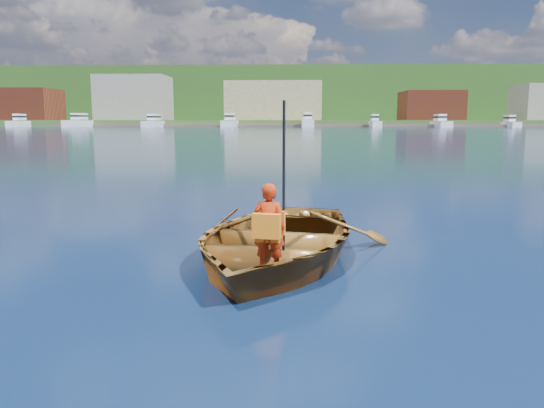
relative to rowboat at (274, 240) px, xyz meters
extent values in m
plane|color=#132A44|center=(-0.21, 0.33, -0.30)|extent=(600.00, 600.00, 0.00)
imported|color=brown|center=(0.00, 0.00, 0.00)|extent=(3.93, 4.89, 0.90)
imported|color=red|center=(-0.04, -0.91, 0.35)|extent=(0.45, 0.34, 1.11)
cube|color=orange|center=(-0.06, -1.03, 0.40)|extent=(0.35, 0.17, 0.30)
cube|color=orange|center=(-0.01, -0.79, 0.40)|extent=(0.35, 0.15, 0.30)
cube|color=orange|center=(-0.04, -0.91, 0.22)|extent=(0.34, 0.28, 0.05)
cylinder|color=black|center=(0.14, -0.80, 0.84)|extent=(0.04, 0.04, 2.09)
cube|color=#345525|center=(-0.21, 190.33, 0.70)|extent=(400.00, 80.00, 2.00)
cube|color=#284719|center=(-0.21, 240.33, 10.70)|extent=(400.00, 100.00, 22.00)
cube|color=brown|center=(-5.23, 148.33, 0.10)|extent=(159.95, 13.71, 0.80)
cube|color=brown|center=(-90.21, 165.33, 6.70)|extent=(28.00, 16.00, 10.00)
cube|color=gray|center=(-50.21, 165.33, 8.70)|extent=(22.00, 16.00, 14.00)
cube|color=#99845F|center=(-5.21, 165.33, 7.70)|extent=(30.00, 16.00, 12.00)
cube|color=brown|center=(44.79, 165.33, 6.20)|extent=(18.00, 16.00, 9.00)
cube|color=white|center=(-77.56, 143.33, 0.48)|extent=(2.68, 9.56, 1.96)
cube|color=white|center=(-77.56, 144.29, 2.56)|extent=(1.87, 4.30, 1.80)
cube|color=black|center=(-77.56, 144.29, 2.66)|extent=(1.93, 4.49, 0.50)
cube|color=white|center=(-60.28, 143.33, 0.57)|extent=(3.85, 13.75, 2.16)
cube|color=white|center=(-60.28, 144.71, 2.76)|extent=(2.70, 6.19, 1.80)
cube|color=black|center=(-60.28, 144.71, 2.86)|extent=(2.77, 6.46, 0.50)
cube|color=white|center=(-38.71, 143.33, 0.47)|extent=(3.55, 12.69, 1.92)
cube|color=white|center=(-38.71, 144.60, 2.52)|extent=(2.49, 5.71, 1.80)
cube|color=black|center=(-38.71, 144.60, 2.62)|extent=(2.56, 5.96, 0.50)
cube|color=white|center=(-16.86, 143.33, 0.54)|extent=(3.70, 13.21, 2.11)
cube|color=white|center=(-16.86, 144.66, 2.71)|extent=(2.59, 5.95, 1.80)
cube|color=black|center=(-16.86, 144.66, 2.81)|extent=(2.66, 6.21, 0.50)
cube|color=white|center=(5.07, 143.33, 0.61)|extent=(3.24, 11.57, 2.28)
cube|color=white|center=(5.07, 144.49, 2.88)|extent=(2.27, 5.21, 1.80)
cube|color=black|center=(5.07, 144.49, 2.98)|extent=(2.33, 5.44, 0.50)
cube|color=white|center=(23.87, 143.33, 0.45)|extent=(2.61, 9.32, 1.87)
cube|color=white|center=(23.87, 144.27, 2.47)|extent=(1.83, 4.19, 1.80)
cube|color=black|center=(23.87, 144.27, 2.57)|extent=(1.88, 4.38, 0.50)
cube|color=white|center=(42.16, 143.33, 0.44)|extent=(3.32, 11.85, 1.84)
cube|color=white|center=(42.16, 144.52, 2.44)|extent=(2.32, 5.33, 1.80)
cube|color=black|center=(42.16, 144.52, 2.54)|extent=(2.39, 5.57, 0.50)
cube|color=white|center=(61.29, 143.33, 0.35)|extent=(2.55, 9.10, 1.62)
cube|color=white|center=(61.29, 144.24, 2.22)|extent=(1.78, 4.09, 1.80)
cube|color=black|center=(61.29, 144.24, 2.32)|extent=(1.83, 4.28, 0.50)
cylinder|color=#382314|center=(-51.10, 251.41, 15.24)|extent=(0.80, 0.80, 2.65)
sphere|color=#1C5F18|center=(-51.10, 251.41, 18.77)|extent=(4.94, 4.94, 4.94)
cylinder|color=#382314|center=(28.50, 264.13, 18.38)|extent=(0.80, 0.80, 3.84)
sphere|color=#1C5F18|center=(28.50, 264.13, 23.51)|extent=(7.17, 7.17, 7.17)
cylinder|color=#382314|center=(-46.82, 256.81, 16.93)|extent=(0.80, 0.80, 3.88)
sphere|color=#1C5F18|center=(-46.82, 256.81, 22.10)|extent=(7.24, 7.24, 7.24)
cylinder|color=#382314|center=(37.97, 233.21, 11.73)|extent=(0.80, 0.80, 2.91)
sphere|color=#1C5F18|center=(37.97, 233.21, 15.61)|extent=(5.44, 5.44, 5.44)
cylinder|color=#382314|center=(-137.40, 275.94, 20.78)|extent=(0.80, 0.80, 3.92)
sphere|color=#1C5F18|center=(-137.40, 275.94, 26.00)|extent=(7.31, 7.31, 7.31)
cylinder|color=#382314|center=(-25.92, 237.32, 13.20)|extent=(0.80, 0.80, 4.20)
sphere|color=#1C5F18|center=(-25.92, 237.32, 18.79)|extent=(7.83, 7.83, 7.83)
cylinder|color=#382314|center=(-113.11, 237.36, 12.88)|extent=(0.80, 0.80, 3.54)
sphere|color=#1C5F18|center=(-113.11, 237.36, 17.59)|extent=(6.60, 6.60, 6.60)
cylinder|color=#382314|center=(-34.03, 267.73, 19.01)|extent=(0.80, 0.80, 3.66)
sphere|color=#1C5F18|center=(-34.03, 267.73, 23.89)|extent=(6.84, 6.84, 6.84)
cylinder|color=#382314|center=(12.43, 214.29, 8.22)|extent=(0.80, 0.80, 3.47)
sphere|color=#1C5F18|center=(12.43, 214.29, 12.85)|extent=(6.47, 6.47, 6.47)
cylinder|color=#382314|center=(128.55, 273.70, 19.95)|extent=(0.80, 0.80, 3.15)
sphere|color=#1C5F18|center=(128.55, 273.70, 24.14)|extent=(5.87, 5.87, 5.87)
cylinder|color=#382314|center=(13.60, 231.11, 11.39)|extent=(0.80, 0.80, 3.07)
sphere|color=#1C5F18|center=(13.60, 231.11, 15.49)|extent=(5.73, 5.73, 5.73)
cylinder|color=#382314|center=(43.32, 198.56, 5.41)|extent=(0.80, 0.80, 4.12)
sphere|color=#1C5F18|center=(43.32, 198.56, 10.90)|extent=(7.69, 7.69, 7.69)
cylinder|color=#382314|center=(-77.35, 238.48, 12.94)|extent=(0.80, 0.80, 3.22)
sphere|color=#1C5F18|center=(-77.35, 238.48, 17.24)|extent=(6.02, 6.02, 6.02)
cylinder|color=#382314|center=(-10.26, 278.65, 21.10)|extent=(0.80, 0.80, 3.48)
sphere|color=#1C5F18|center=(-10.26, 278.65, 25.74)|extent=(6.49, 6.49, 6.49)
cylinder|color=#382314|center=(-85.72, 200.26, 4.94)|extent=(0.80, 0.80, 2.50)
sphere|color=#1C5F18|center=(-85.72, 200.26, 8.27)|extent=(4.67, 4.67, 4.67)
cylinder|color=#382314|center=(17.68, 258.97, 16.93)|extent=(0.80, 0.80, 3.01)
sphere|color=#1C5F18|center=(17.68, 258.97, 20.95)|extent=(5.62, 5.62, 5.62)
cylinder|color=#382314|center=(94.51, 266.90, 18.55)|extent=(0.80, 0.80, 3.08)
sphere|color=#1C5F18|center=(94.51, 266.90, 22.65)|extent=(5.74, 5.74, 5.74)
cylinder|color=#382314|center=(-43.10, 264.59, 17.85)|extent=(0.80, 0.80, 2.60)
sphere|color=#1C5F18|center=(-43.10, 264.59, 21.32)|extent=(4.86, 4.86, 4.86)
cylinder|color=#382314|center=(-24.74, 239.09, 12.88)|extent=(0.80, 0.80, 2.85)
sphere|color=#1C5F18|center=(-24.74, 239.09, 16.68)|extent=(5.32, 5.32, 5.32)
cylinder|color=#382314|center=(123.13, 264.01, 18.22)|extent=(0.80, 0.80, 3.56)
sphere|color=#1C5F18|center=(123.13, 264.01, 22.97)|extent=(6.65, 6.65, 6.65)
camera|label=1|loc=(0.21, -7.22, 1.65)|focal=35.00mm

